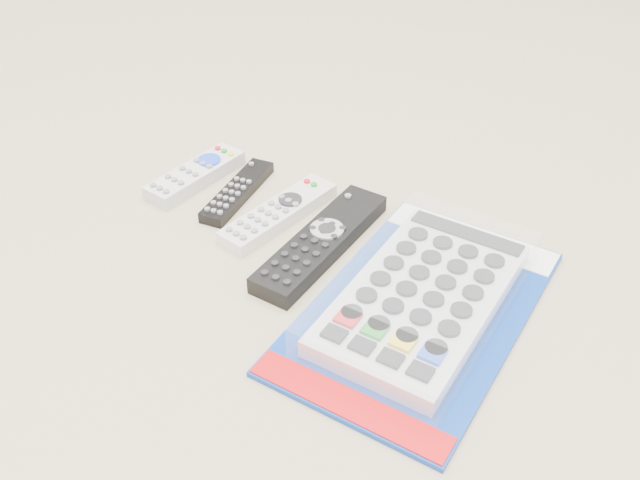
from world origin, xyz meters
The scene contains 5 objects.
remote_small_grey centered at (-0.21, 0.07, 0.01)m, with size 0.06×0.16×0.02m.
remote_slim_black centered at (-0.13, 0.07, 0.01)m, with size 0.06×0.16×0.02m.
remote_silver_dvd centered at (-0.05, 0.05, 0.01)m, with size 0.08×0.19×0.02m.
remote_large_black centered at (0.03, 0.03, 0.01)m, with size 0.06×0.24×0.03m.
jumbo_remote_packaged centered at (0.19, -0.01, 0.02)m, with size 0.22×0.36×0.05m.
Camera 1 is at (0.40, -0.57, 0.56)m, focal length 40.00 mm.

